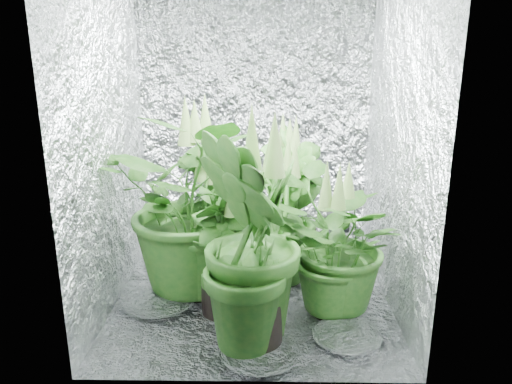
{
  "coord_description": "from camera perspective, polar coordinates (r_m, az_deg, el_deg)",
  "views": [
    {
      "loc": [
        0.07,
        -2.71,
        1.47
      ],
      "look_at": [
        0.02,
        0.0,
        0.65
      ],
      "focal_mm": 35.0,
      "sensor_mm": 36.0,
      "label": 1
    }
  ],
  "objects": [
    {
      "name": "plant_b",
      "position": [
        3.32,
        4.41,
        -1.01
      ],
      "size": [
        0.67,
        0.67,
        1.02
      ],
      "rotation": [
        0.0,
        0.0,
        0.6
      ],
      "color": "black",
      "rests_on": "ground"
    },
    {
      "name": "ground",
      "position": [
        3.08,
        -0.42,
        -11.71
      ],
      "size": [
        1.6,
        1.6,
        0.0
      ],
      "primitive_type": "plane",
      "color": "silver",
      "rests_on": "ground"
    },
    {
      "name": "walls",
      "position": [
        2.75,
        -0.47,
        6.93
      ],
      "size": [
        1.62,
        1.62,
        2.0
      ],
      "color": "silver",
      "rests_on": "ground"
    },
    {
      "name": "plant_f",
      "position": [
        2.76,
        -3.87,
        -6.8
      ],
      "size": [
        0.55,
        0.55,
        0.82
      ],
      "rotation": [
        0.0,
        0.0,
        3.93
      ],
      "color": "black",
      "rests_on": "ground"
    },
    {
      "name": "plant_label",
      "position": [
        2.45,
        1.12,
        -11.78
      ],
      "size": [
        0.05,
        0.02,
        0.08
      ],
      "primitive_type": "cube",
      "rotation": [
        -0.21,
        0.0,
        0.03
      ],
      "color": "white",
      "rests_on": "plant_g"
    },
    {
      "name": "plant_a",
      "position": [
        2.93,
        -7.01,
        -1.26
      ],
      "size": [
        1.23,
        1.23,
        1.2
      ],
      "rotation": [
        0.0,
        0.0,
        5.97
      ],
      "color": "black",
      "rests_on": "ground"
    },
    {
      "name": "plant_d",
      "position": [
        3.21,
        -4.65,
        -2.7
      ],
      "size": [
        0.62,
        0.62,
        0.9
      ],
      "rotation": [
        0.0,
        0.0,
        2.61
      ],
      "color": "black",
      "rests_on": "ground"
    },
    {
      "name": "circulation_fan",
      "position": [
        3.61,
        9.03,
        -4.56
      ],
      "size": [
        0.16,
        0.35,
        0.4
      ],
      "rotation": [
        0.0,
        0.0,
        0.01
      ],
      "color": "black",
      "rests_on": "ground"
    },
    {
      "name": "plant_c",
      "position": [
        3.11,
        3.2,
        -2.92
      ],
      "size": [
        0.5,
        0.5,
        0.92
      ],
      "rotation": [
        0.0,
        0.0,
        1.67
      ],
      "color": "black",
      "rests_on": "ground"
    },
    {
      "name": "plant_e",
      "position": [
        2.76,
        9.34,
        -6.01
      ],
      "size": [
        0.96,
        0.96,
        0.88
      ],
      "rotation": [
        0.0,
        0.0,
        3.62
      ],
      "color": "black",
      "rests_on": "ground"
    },
    {
      "name": "plant_g",
      "position": [
        2.37,
        -0.39,
        -6.07
      ],
      "size": [
        0.64,
        0.64,
        1.19
      ],
      "rotation": [
        0.0,
        0.0,
        4.78
      ],
      "color": "black",
      "rests_on": "ground"
    }
  ]
}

